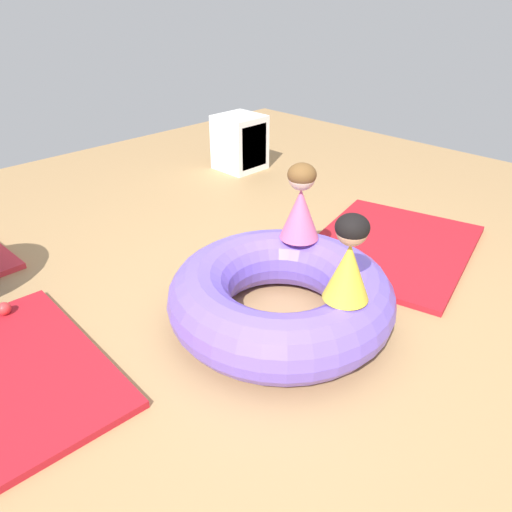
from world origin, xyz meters
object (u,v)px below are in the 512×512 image
child_in_pink (301,203)px  storage_cube (241,143)px  inflatable_cushion (281,296)px  play_ball_red (4,309)px  child_in_yellow (349,259)px

child_in_pink → storage_cube: (1.35, 1.94, -0.31)m
inflatable_cushion → play_ball_red: bearing=134.1°
child_in_pink → play_ball_red: size_ratio=6.19×
inflatable_cushion → child_in_yellow: bearing=-87.1°
inflatable_cushion → play_ball_red: inflatable_cushion is taller
storage_cube → child_in_pink: bearing=-124.9°
inflatable_cushion → storage_cube: bearing=51.0°
child_in_yellow → storage_cube: child_in_yellow is taller
play_ball_red → storage_cube: size_ratio=0.14×
child_in_yellow → child_in_pink: bearing=146.7°
child_in_yellow → child_in_pink: 0.70m
inflatable_cushion → child_in_pink: size_ratio=2.71×
inflatable_cushion → child_in_yellow: 0.58m
child_in_yellow → storage_cube: size_ratio=0.82×
child_in_pink → play_ball_red: 1.86m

